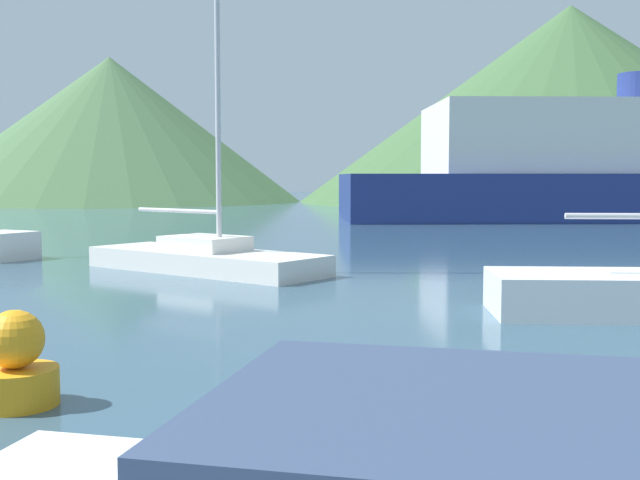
{
  "coord_description": "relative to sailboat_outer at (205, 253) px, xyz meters",
  "views": [
    {
      "loc": [
        1.41,
        1.68,
        2.17
      ],
      "look_at": [
        0.72,
        14.0,
        1.2
      ],
      "focal_mm": 45.0,
      "sensor_mm": 36.0,
      "label": 1
    }
  ],
  "objects": [
    {
      "name": "ferry_distant",
      "position": [
        17.93,
        24.53,
        2.18
      ],
      "size": [
        31.53,
        12.39,
        7.5
      ],
      "rotation": [
        0.0,
        0.0,
        0.09
      ],
      "color": "navy",
      "rests_on": "ground_plane"
    },
    {
      "name": "sailboat_outer",
      "position": [
        0.0,
        0.0,
        0.0
      ],
      "size": [
        6.09,
        5.01,
        11.17
      ],
      "rotation": [
        0.0,
        0.0,
        -0.6
      ],
      "color": "white",
      "rests_on": "ground_plane"
    },
    {
      "name": "hill_central",
      "position": [
        21.25,
        52.93,
        8.02
      ],
      "size": [
        46.66,
        46.66,
        16.9
      ],
      "color": "#3D6038",
      "rests_on": "ground_plane"
    },
    {
      "name": "hill_west",
      "position": [
        -18.85,
        52.1,
        5.93
      ],
      "size": [
        33.61,
        33.61,
        12.71
      ],
      "color": "#476B42",
      "rests_on": "ground_plane"
    },
    {
      "name": "buoy_marker",
      "position": [
        0.36,
        -10.88,
        -0.05
      ],
      "size": [
        0.8,
        0.8,
        0.92
      ],
      "color": "orange",
      "rests_on": "ground_plane"
    }
  ]
}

